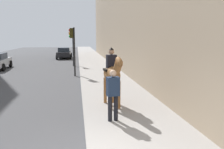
% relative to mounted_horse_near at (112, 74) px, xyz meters
% --- Properties ---
extents(mounted_horse_near, '(2.15, 0.73, 2.34)m').
position_rel_mounted_horse_near_xyz_m(mounted_horse_near, '(0.00, 0.00, 0.00)').
color(mounted_horse_near, brown).
rests_on(mounted_horse_near, sidewalk_slab).
extents(pedestrian_greeting, '(0.32, 0.43, 1.70)m').
position_rel_mounted_horse_near_xyz_m(pedestrian_greeting, '(-1.63, 0.22, -0.34)').
color(pedestrian_greeting, black).
rests_on(pedestrian_greeting, sidewalk_slab).
extents(car_mid_lane, '(4.36, 1.97, 1.44)m').
position_rel_mounted_horse_near_xyz_m(car_mid_lane, '(22.61, 3.03, -0.68)').
color(car_mid_lane, black).
rests_on(car_mid_lane, ground).
extents(traffic_light_near_curb, '(0.20, 0.44, 3.52)m').
position_rel_mounted_horse_near_xyz_m(traffic_light_near_curb, '(8.21, 1.62, 0.94)').
color(traffic_light_near_curb, black).
rests_on(traffic_light_near_curb, ground).
extents(traffic_light_far_curb, '(0.20, 0.44, 3.47)m').
position_rel_mounted_horse_near_xyz_m(traffic_light_far_curb, '(14.12, 1.80, 0.91)').
color(traffic_light_far_curb, black).
rests_on(traffic_light_far_curb, ground).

